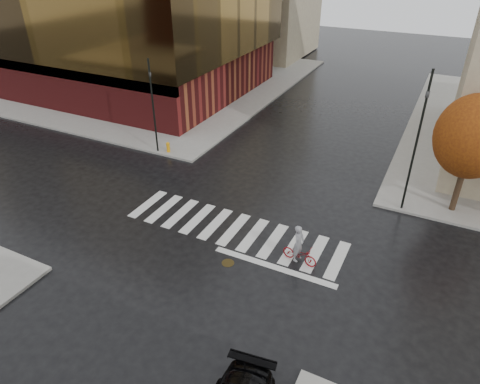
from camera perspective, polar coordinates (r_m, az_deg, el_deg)
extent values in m
plane|color=black|center=(21.95, -1.43, -5.68)|extent=(120.00, 120.00, 0.00)
cube|color=gray|center=(48.64, -12.20, 14.69)|extent=(30.00, 30.00, 0.15)
cube|color=silver|center=(22.30, -0.83, -4.99)|extent=(12.00, 3.00, 0.01)
cube|color=maroon|center=(46.54, -15.81, 16.19)|extent=(26.00, 18.00, 4.00)
cube|color=beige|center=(40.28, -24.43, 14.70)|extent=(26.00, 0.40, 1.00)
cylinder|color=#2F1F15|center=(25.71, 27.09, 0.58)|extent=(0.32, 0.32, 2.80)
ellipsoid|color=#98450E|center=(24.54, 28.70, 6.47)|extent=(3.80, 3.80, 4.37)
imported|color=maroon|center=(20.17, 7.96, -8.19)|extent=(1.80, 0.85, 0.91)
imported|color=gray|center=(19.83, 7.81, -6.79)|extent=(0.54, 0.73, 1.84)
cylinder|color=black|center=(29.54, -11.50, 11.03)|extent=(0.12, 0.12, 6.39)
imported|color=black|center=(28.86, -11.99, 15.36)|extent=(0.18, 0.16, 0.80)
cylinder|color=black|center=(23.65, 22.42, 5.89)|extent=(0.12, 0.12, 7.68)
imported|color=black|center=(22.73, 23.82, 12.23)|extent=(0.21, 0.23, 0.96)
cylinder|color=orange|center=(30.33, -9.55, 5.83)|extent=(0.24, 0.24, 0.60)
sphere|color=orange|center=(30.21, -9.60, 6.35)|extent=(0.26, 0.26, 0.26)
cylinder|color=#423517|center=(20.20, -1.62, -9.43)|extent=(0.76, 0.76, 0.01)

